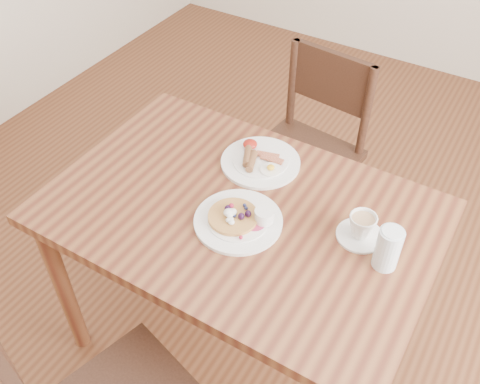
{
  "coord_description": "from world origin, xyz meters",
  "views": [
    {
      "loc": [
        0.61,
        -1.0,
        1.93
      ],
      "look_at": [
        0.0,
        0.0,
        0.82
      ],
      "focal_mm": 40.0,
      "sensor_mm": 36.0,
      "label": 1
    }
  ],
  "objects_px": {
    "teacup_saucer": "(361,228)",
    "dining_table": "(240,230)",
    "water_glass": "(388,249)",
    "chair_far": "(308,146)",
    "breakfast_plate": "(259,161)",
    "pancake_plate": "(240,219)"
  },
  "relations": [
    {
      "from": "teacup_saucer",
      "to": "dining_table",
      "type": "bearing_deg",
      "value": -167.19
    },
    {
      "from": "water_glass",
      "to": "teacup_saucer",
      "type": "bearing_deg",
      "value": 147.03
    },
    {
      "from": "dining_table",
      "to": "chair_far",
      "type": "bearing_deg",
      "value": 96.15
    },
    {
      "from": "breakfast_plate",
      "to": "chair_far",
      "type": "bearing_deg",
      "value": 92.29
    },
    {
      "from": "chair_far",
      "to": "breakfast_plate",
      "type": "bearing_deg",
      "value": 98.77
    },
    {
      "from": "chair_far",
      "to": "breakfast_plate",
      "type": "xyz_separation_m",
      "value": [
        0.02,
        -0.47,
        0.27
      ]
    },
    {
      "from": "dining_table",
      "to": "water_glass",
      "type": "distance_m",
      "value": 0.49
    },
    {
      "from": "dining_table",
      "to": "chair_far",
      "type": "relative_size",
      "value": 1.36
    },
    {
      "from": "teacup_saucer",
      "to": "water_glass",
      "type": "relative_size",
      "value": 1.05
    },
    {
      "from": "breakfast_plate",
      "to": "water_glass",
      "type": "xyz_separation_m",
      "value": [
        0.52,
        -0.2,
        0.06
      ]
    },
    {
      "from": "dining_table",
      "to": "pancake_plate",
      "type": "height_order",
      "value": "pancake_plate"
    },
    {
      "from": "dining_table",
      "to": "pancake_plate",
      "type": "xyz_separation_m",
      "value": [
        0.03,
        -0.05,
        0.11
      ]
    },
    {
      "from": "dining_table",
      "to": "pancake_plate",
      "type": "relative_size",
      "value": 4.44
    },
    {
      "from": "chair_far",
      "to": "water_glass",
      "type": "xyz_separation_m",
      "value": [
        0.53,
        -0.68,
        0.32
      ]
    },
    {
      "from": "chair_far",
      "to": "teacup_saucer",
      "type": "bearing_deg",
      "value": 132.05
    },
    {
      "from": "chair_far",
      "to": "pancake_plate",
      "type": "distance_m",
      "value": 0.8
    },
    {
      "from": "breakfast_plate",
      "to": "water_glass",
      "type": "height_order",
      "value": "water_glass"
    },
    {
      "from": "water_glass",
      "to": "pancake_plate",
      "type": "bearing_deg",
      "value": -170.61
    },
    {
      "from": "chair_far",
      "to": "water_glass",
      "type": "distance_m",
      "value": 0.92
    },
    {
      "from": "pancake_plate",
      "to": "water_glass",
      "type": "height_order",
      "value": "water_glass"
    },
    {
      "from": "dining_table",
      "to": "teacup_saucer",
      "type": "relative_size",
      "value": 8.57
    },
    {
      "from": "chair_far",
      "to": "pancake_plate",
      "type": "xyz_separation_m",
      "value": [
        0.11,
        -0.75,
        0.27
      ]
    }
  ]
}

